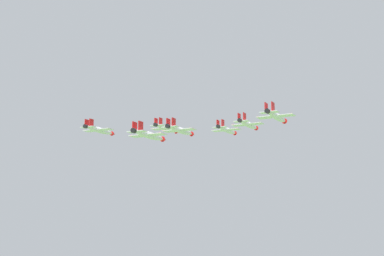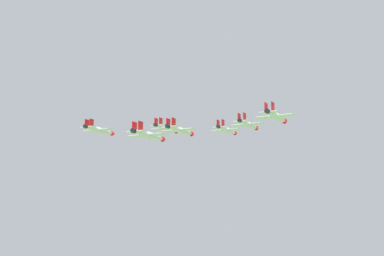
# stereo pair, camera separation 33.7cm
# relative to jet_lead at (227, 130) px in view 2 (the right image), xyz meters

# --- Properties ---
(jet_lead) EXTENTS (18.06, 11.89, 3.98)m
(jet_lead) POSITION_rel_jet_lead_xyz_m (0.00, 0.00, 0.00)
(jet_lead) COLOR white
(jet_left_wingman) EXTENTS (17.31, 11.42, 3.82)m
(jet_left_wingman) POSITION_rel_jet_lead_xyz_m (24.10, -7.85, -1.16)
(jet_left_wingman) COLOR white
(jet_right_wingman) EXTENTS (17.37, 11.43, 3.82)m
(jet_right_wingman) POSITION_rel_jet_lead_xyz_m (11.63, 22.52, -2.63)
(jet_right_wingman) COLOR white
(jet_left_outer) EXTENTS (17.33, 11.45, 3.83)m
(jet_left_outer) POSITION_rel_jet_lead_xyz_m (48.19, -15.69, -3.64)
(jet_left_outer) COLOR white
(jet_right_outer) EXTENTS (18.01, 11.87, 3.97)m
(jet_right_outer) POSITION_rel_jet_lead_xyz_m (23.25, 45.03, -5.02)
(jet_right_outer) COLOR white
(jet_slot_rear) EXTENTS (17.67, 11.59, 3.87)m
(jet_slot_rear) POSITION_rel_jet_lead_xyz_m (35.72, 14.67, -6.47)
(jet_slot_rear) COLOR white
(jet_trailing) EXTENTS (17.89, 11.79, 3.94)m
(jet_trailing) POSITION_rel_jet_lead_xyz_m (53.58, 22.00, -11.12)
(jet_trailing) COLOR white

